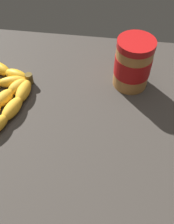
# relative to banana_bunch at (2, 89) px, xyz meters

# --- Properties ---
(ground_plane) EXTENTS (0.90, 0.74, 0.04)m
(ground_plane) POSITION_rel_banana_bunch_xyz_m (-0.27, 0.08, -0.04)
(ground_plane) COLOR #38332D
(banana_bunch) EXTENTS (0.22, 0.30, 0.03)m
(banana_bunch) POSITION_rel_banana_bunch_xyz_m (0.00, 0.00, 0.00)
(banana_bunch) COLOR gold
(banana_bunch) RESTS_ON ground_plane
(peanut_butter_jar) EXTENTS (0.10, 0.10, 0.14)m
(peanut_butter_jar) POSITION_rel_banana_bunch_xyz_m (-0.33, -0.09, 0.05)
(peanut_butter_jar) COLOR #B27238
(peanut_butter_jar) RESTS_ON ground_plane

